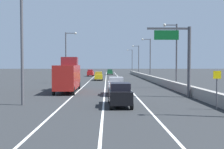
{
  "coord_description": "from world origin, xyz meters",
  "views": [
    {
      "loc": [
        -1.68,
        -4.24,
        3.48
      ],
      "look_at": [
        -0.83,
        42.99,
        1.73
      ],
      "focal_mm": 42.84,
      "sensor_mm": 36.0,
      "label": 1
    }
  ],
  "objects_px": {
    "lamp_post_right_third": "(149,56)",
    "lamp_post_right_fourth": "(138,58)",
    "lamp_post_left_near": "(25,41)",
    "car_black_1": "(120,94)",
    "lamp_post_left_mid": "(67,54)",
    "speed_advisory_sign": "(217,87)",
    "lamp_post_right_fifth": "(131,60)",
    "box_truck": "(68,76)",
    "car_white_0": "(116,86)",
    "car_red_3": "(91,73)",
    "car_green_4": "(110,72)",
    "lamp_post_right_second": "(175,51)",
    "car_yellow_2": "(99,76)",
    "overhead_sign_gantry": "(182,53)"
  },
  "relations": [
    {
      "from": "speed_advisory_sign",
      "to": "car_black_1",
      "type": "xyz_separation_m",
      "value": [
        -7.37,
        2.03,
        -0.78
      ]
    },
    {
      "from": "car_white_0",
      "to": "car_black_1",
      "type": "relative_size",
      "value": 0.99
    },
    {
      "from": "lamp_post_right_fourth",
      "to": "lamp_post_left_mid",
      "type": "relative_size",
      "value": 1.0
    },
    {
      "from": "overhead_sign_gantry",
      "to": "lamp_post_right_fourth",
      "type": "distance_m",
      "value": 54.85
    },
    {
      "from": "lamp_post_right_fourth",
      "to": "speed_advisory_sign",
      "type": "bearing_deg",
      "value": -91.03
    },
    {
      "from": "lamp_post_right_fifth",
      "to": "lamp_post_left_near",
      "type": "height_order",
      "value": "same"
    },
    {
      "from": "speed_advisory_sign",
      "to": "car_green_4",
      "type": "distance_m",
      "value": 72.97
    },
    {
      "from": "overhead_sign_gantry",
      "to": "car_red_3",
      "type": "xyz_separation_m",
      "value": [
        -13.01,
        52.16,
        -3.72
      ]
    },
    {
      "from": "box_truck",
      "to": "car_black_1",
      "type": "bearing_deg",
      "value": -63.03
    },
    {
      "from": "car_black_1",
      "to": "lamp_post_right_fifth",
      "type": "bearing_deg",
      "value": 84.13
    },
    {
      "from": "speed_advisory_sign",
      "to": "car_black_1",
      "type": "bearing_deg",
      "value": 164.63
    },
    {
      "from": "lamp_post_right_fourth",
      "to": "car_yellow_2",
      "type": "relative_size",
      "value": 1.99
    },
    {
      "from": "lamp_post_right_third",
      "to": "box_truck",
      "type": "xyz_separation_m",
      "value": [
        -14.61,
        -26.78,
        -3.42
      ]
    },
    {
      "from": "lamp_post_right_fourth",
      "to": "car_black_1",
      "type": "distance_m",
      "value": 61.51
    },
    {
      "from": "lamp_post_left_near",
      "to": "lamp_post_left_mid",
      "type": "height_order",
      "value": "same"
    },
    {
      "from": "lamp_post_left_near",
      "to": "car_black_1",
      "type": "distance_m",
      "value": 9.24
    },
    {
      "from": "speed_advisory_sign",
      "to": "lamp_post_right_fourth",
      "type": "height_order",
      "value": "lamp_post_right_fourth"
    },
    {
      "from": "lamp_post_right_fifth",
      "to": "box_truck",
      "type": "xyz_separation_m",
      "value": [
        -14.59,
        -70.86,
        -3.42
      ]
    },
    {
      "from": "lamp_post_right_fourth",
      "to": "car_white_0",
      "type": "height_order",
      "value": "lamp_post_right_fourth"
    },
    {
      "from": "lamp_post_right_fifth",
      "to": "box_truck",
      "type": "distance_m",
      "value": 72.43
    },
    {
      "from": "lamp_post_left_mid",
      "to": "car_black_1",
      "type": "height_order",
      "value": "lamp_post_left_mid"
    },
    {
      "from": "car_white_0",
      "to": "box_truck",
      "type": "height_order",
      "value": "box_truck"
    },
    {
      "from": "lamp_post_left_mid",
      "to": "car_red_3",
      "type": "relative_size",
      "value": 2.08
    },
    {
      "from": "speed_advisory_sign",
      "to": "lamp_post_left_mid",
      "type": "bearing_deg",
      "value": 118.45
    },
    {
      "from": "speed_advisory_sign",
      "to": "car_red_3",
      "type": "xyz_separation_m",
      "value": [
        -13.45,
        60.12,
        -0.76
      ]
    },
    {
      "from": "lamp_post_right_third",
      "to": "lamp_post_right_fourth",
      "type": "height_order",
      "value": "same"
    },
    {
      "from": "speed_advisory_sign",
      "to": "lamp_post_right_fifth",
      "type": "height_order",
      "value": "lamp_post_right_fifth"
    },
    {
      "from": "lamp_post_right_fifth",
      "to": "car_green_4",
      "type": "relative_size",
      "value": 2.34
    },
    {
      "from": "speed_advisory_sign",
      "to": "lamp_post_left_mid",
      "type": "relative_size",
      "value": 0.32
    },
    {
      "from": "speed_advisory_sign",
      "to": "lamp_post_left_near",
      "type": "bearing_deg",
      "value": 170.2
    },
    {
      "from": "car_red_3",
      "to": "lamp_post_right_second",
      "type": "bearing_deg",
      "value": -70.18
    },
    {
      "from": "lamp_post_right_fifth",
      "to": "lamp_post_left_near",
      "type": "distance_m",
      "value": 83.81
    },
    {
      "from": "lamp_post_right_fifth",
      "to": "car_green_4",
      "type": "bearing_deg",
      "value": -125.24
    },
    {
      "from": "lamp_post_left_near",
      "to": "speed_advisory_sign",
      "type": "bearing_deg",
      "value": -9.8
    },
    {
      "from": "lamp_post_left_near",
      "to": "lamp_post_right_fourth",
      "type": "bearing_deg",
      "value": 74.6
    },
    {
      "from": "lamp_post_right_fourth",
      "to": "lamp_post_left_mid",
      "type": "distance_m",
      "value": 37.67
    },
    {
      "from": "lamp_post_right_fifth",
      "to": "car_black_1",
      "type": "distance_m",
      "value": 83.35
    },
    {
      "from": "car_yellow_2",
      "to": "car_green_4",
      "type": "height_order",
      "value": "car_yellow_2"
    },
    {
      "from": "car_black_1",
      "to": "car_green_4",
      "type": "xyz_separation_m",
      "value": [
        -0.14,
        70.55,
        -0.05
      ]
    },
    {
      "from": "lamp_post_right_fifth",
      "to": "car_red_3",
      "type": "bearing_deg",
      "value": -120.57
    },
    {
      "from": "box_truck",
      "to": "lamp_post_right_fifth",
      "type": "bearing_deg",
      "value": 78.37
    },
    {
      "from": "car_red_3",
      "to": "car_green_4",
      "type": "distance_m",
      "value": 13.79
    },
    {
      "from": "lamp_post_right_fifth",
      "to": "car_yellow_2",
      "type": "xyz_separation_m",
      "value": [
        -11.5,
        -45.65,
        -4.52
      ]
    },
    {
      "from": "lamp_post_left_near",
      "to": "car_black_1",
      "type": "bearing_deg",
      "value": -4.53
    },
    {
      "from": "car_green_4",
      "to": "lamp_post_left_near",
      "type": "bearing_deg",
      "value": -96.46
    },
    {
      "from": "lamp_post_right_second",
      "to": "car_yellow_2",
      "type": "distance_m",
      "value": 24.07
    },
    {
      "from": "car_yellow_2",
      "to": "car_red_3",
      "type": "xyz_separation_m",
      "value": [
        -3.1,
        20.95,
        0.04
      ]
    },
    {
      "from": "lamp_post_right_fourth",
      "to": "lamp_post_right_fifth",
      "type": "distance_m",
      "value": 22.04
    },
    {
      "from": "car_white_0",
      "to": "car_red_3",
      "type": "xyz_separation_m",
      "value": [
        -6.03,
        49.72,
        -0.02
      ]
    },
    {
      "from": "lamp_post_right_fifth",
      "to": "lamp_post_left_mid",
      "type": "height_order",
      "value": "same"
    }
  ]
}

